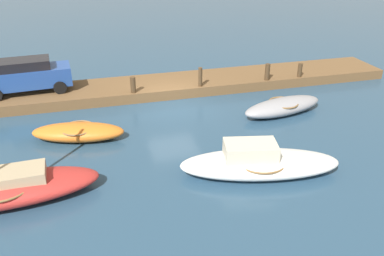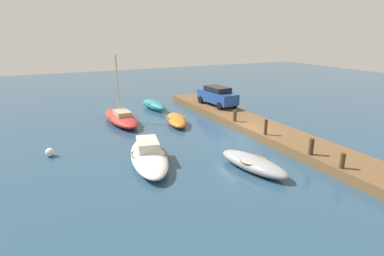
{
  "view_description": "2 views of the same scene",
  "coord_description": "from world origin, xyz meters",
  "px_view_note": "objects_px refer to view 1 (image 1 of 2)",
  "views": [
    {
      "loc": [
        3.81,
        17.96,
        7.84
      ],
      "look_at": [
        0.13,
        4.31,
        0.78
      ],
      "focal_mm": 36.66,
      "sensor_mm": 36.0,
      "label": 1
    },
    {
      "loc": [
        -17.18,
        11.97,
        6.94
      ],
      "look_at": [
        0.14,
        3.47,
        1.06
      ],
      "focal_mm": 29.87,
      "sensor_mm": 36.0,
      "label": 2
    }
  ],
  "objects_px": {
    "mooring_post_east": "(133,85)",
    "sailboat_red": "(6,189)",
    "rowboat_orange": "(78,132)",
    "rowboat_grey": "(283,106)",
    "motorboat_white": "(259,162)",
    "mooring_post_west": "(300,70)",
    "mooring_post_mid_west": "(267,72)",
    "mooring_post_mid_east": "(200,77)",
    "parked_car": "(27,75)"
  },
  "relations": [
    {
      "from": "mooring_post_east",
      "to": "sailboat_red",
      "type": "bearing_deg",
      "value": 54.98
    },
    {
      "from": "rowboat_orange",
      "to": "rowboat_grey",
      "type": "height_order",
      "value": "rowboat_grey"
    },
    {
      "from": "motorboat_white",
      "to": "rowboat_orange",
      "type": "bearing_deg",
      "value": -23.05
    },
    {
      "from": "mooring_post_west",
      "to": "mooring_post_mid_west",
      "type": "distance_m",
      "value": 1.99
    },
    {
      "from": "sailboat_red",
      "to": "mooring_post_mid_east",
      "type": "distance_m",
      "value": 11.26
    },
    {
      "from": "sailboat_red",
      "to": "motorboat_white",
      "type": "relative_size",
      "value": 1.0
    },
    {
      "from": "rowboat_grey",
      "to": "mooring_post_mid_east",
      "type": "bearing_deg",
      "value": -57.86
    },
    {
      "from": "rowboat_grey",
      "to": "mooring_post_mid_east",
      "type": "height_order",
      "value": "mooring_post_mid_east"
    },
    {
      "from": "motorboat_white",
      "to": "mooring_post_east",
      "type": "height_order",
      "value": "mooring_post_east"
    },
    {
      "from": "mooring_post_mid_east",
      "to": "mooring_post_east",
      "type": "relative_size",
      "value": 1.25
    },
    {
      "from": "sailboat_red",
      "to": "mooring_post_east",
      "type": "height_order",
      "value": "sailboat_red"
    },
    {
      "from": "mooring_post_west",
      "to": "rowboat_grey",
      "type": "bearing_deg",
      "value": 51.18
    },
    {
      "from": "motorboat_white",
      "to": "mooring_post_mid_west",
      "type": "xyz_separation_m",
      "value": [
        -3.92,
        -7.84,
        0.53
      ]
    },
    {
      "from": "rowboat_grey",
      "to": "parked_car",
      "type": "bearing_deg",
      "value": -33.88
    },
    {
      "from": "sailboat_red",
      "to": "mooring_post_mid_west",
      "type": "height_order",
      "value": "sailboat_red"
    },
    {
      "from": "motorboat_white",
      "to": "mooring_post_east",
      "type": "bearing_deg",
      "value": -54.39
    },
    {
      "from": "rowboat_orange",
      "to": "mooring_post_mid_east",
      "type": "xyz_separation_m",
      "value": [
        -6.34,
        -3.49,
        0.68
      ]
    },
    {
      "from": "rowboat_orange",
      "to": "mooring_post_mid_west",
      "type": "distance_m",
      "value": 10.78
    },
    {
      "from": "rowboat_grey",
      "to": "sailboat_red",
      "type": "bearing_deg",
      "value": 6.66
    },
    {
      "from": "rowboat_grey",
      "to": "mooring_post_mid_west",
      "type": "xyz_separation_m",
      "value": [
        -0.66,
        -3.3,
        0.61
      ]
    },
    {
      "from": "rowboat_grey",
      "to": "motorboat_white",
      "type": "relative_size",
      "value": 0.74
    },
    {
      "from": "rowboat_grey",
      "to": "motorboat_white",
      "type": "xyz_separation_m",
      "value": [
        3.26,
        4.54,
        0.08
      ]
    },
    {
      "from": "mooring_post_mid_west",
      "to": "mooring_post_mid_east",
      "type": "relative_size",
      "value": 0.89
    },
    {
      "from": "mooring_post_west",
      "to": "mooring_post_east",
      "type": "distance_m",
      "value": 9.38
    },
    {
      "from": "motorboat_white",
      "to": "mooring_post_west",
      "type": "bearing_deg",
      "value": -115.24
    },
    {
      "from": "motorboat_white",
      "to": "rowboat_grey",
      "type": "bearing_deg",
      "value": -113.9
    },
    {
      "from": "rowboat_grey",
      "to": "parked_car",
      "type": "relative_size",
      "value": 1.02
    },
    {
      "from": "mooring_post_west",
      "to": "parked_car",
      "type": "height_order",
      "value": "parked_car"
    },
    {
      "from": "mooring_post_east",
      "to": "parked_car",
      "type": "bearing_deg",
      "value": -16.44
    },
    {
      "from": "rowboat_orange",
      "to": "parked_car",
      "type": "distance_m",
      "value": 5.62
    },
    {
      "from": "motorboat_white",
      "to": "mooring_post_mid_west",
      "type": "distance_m",
      "value": 8.78
    },
    {
      "from": "parked_car",
      "to": "mooring_post_east",
      "type": "bearing_deg",
      "value": 159.06
    },
    {
      "from": "sailboat_red",
      "to": "mooring_post_mid_east",
      "type": "relative_size",
      "value": 5.91
    },
    {
      "from": "mooring_post_west",
      "to": "mooring_post_mid_east",
      "type": "distance_m",
      "value": 5.83
    },
    {
      "from": "rowboat_orange",
      "to": "mooring_post_mid_east",
      "type": "bearing_deg",
      "value": -137.39
    },
    {
      "from": "sailboat_red",
      "to": "motorboat_white",
      "type": "height_order",
      "value": "sailboat_red"
    },
    {
      "from": "mooring_post_west",
      "to": "parked_car",
      "type": "bearing_deg",
      "value": -5.96
    },
    {
      "from": "rowboat_grey",
      "to": "mooring_post_east",
      "type": "distance_m",
      "value": 7.51
    },
    {
      "from": "mooring_post_mid_west",
      "to": "rowboat_orange",
      "type": "bearing_deg",
      "value": 18.91
    },
    {
      "from": "motorboat_white",
      "to": "mooring_post_mid_east",
      "type": "relative_size",
      "value": 5.9
    },
    {
      "from": "motorboat_white",
      "to": "parked_car",
      "type": "bearing_deg",
      "value": -35.63
    },
    {
      "from": "rowboat_orange",
      "to": "mooring_post_mid_west",
      "type": "bearing_deg",
      "value": -147.29
    },
    {
      "from": "rowboat_grey",
      "to": "sailboat_red",
      "type": "xyz_separation_m",
      "value": [
        11.79,
        3.93,
        0.09
      ]
    },
    {
      "from": "mooring_post_mid_west",
      "to": "mooring_post_east",
      "type": "height_order",
      "value": "mooring_post_mid_west"
    },
    {
      "from": "motorboat_white",
      "to": "mooring_post_mid_east",
      "type": "bearing_deg",
      "value": -78.82
    },
    {
      "from": "mooring_post_mid_east",
      "to": "mooring_post_mid_west",
      "type": "bearing_deg",
      "value": 180.0
    },
    {
      "from": "motorboat_white",
      "to": "mooring_post_mid_west",
      "type": "relative_size",
      "value": 6.63
    },
    {
      "from": "motorboat_white",
      "to": "mooring_post_west",
      "type": "height_order",
      "value": "mooring_post_west"
    },
    {
      "from": "rowboat_grey",
      "to": "sailboat_red",
      "type": "relative_size",
      "value": 0.74
    },
    {
      "from": "mooring_post_east",
      "to": "mooring_post_mid_west",
      "type": "bearing_deg",
      "value": 180.0
    }
  ]
}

